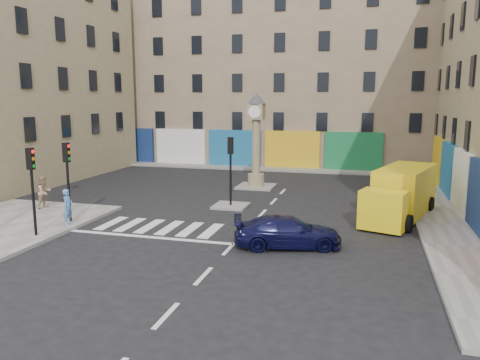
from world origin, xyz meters
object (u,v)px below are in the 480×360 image
at_px(yellow_van, 401,193).
at_px(pedestrian_blue, 68,207).
at_px(clock_pillar, 256,134).
at_px(pedestrian_tan, 44,192).
at_px(traffic_light_left_near, 32,177).
at_px(traffic_light_left_far, 67,169).
at_px(traffic_light_island, 231,160).
at_px(navy_sedan, 288,232).

distance_m(yellow_van, pedestrian_blue, 15.97).
distance_m(clock_pillar, pedestrian_blue, 13.61).
relative_size(clock_pillar, pedestrian_tan, 3.58).
bearing_deg(traffic_light_left_near, clock_pillar, 65.45).
bearing_deg(pedestrian_tan, traffic_light_left_far, -113.80).
height_order(traffic_light_island, navy_sedan, traffic_light_island).
relative_size(traffic_light_left_far, clock_pillar, 0.61).
bearing_deg(clock_pillar, traffic_light_island, -90.00).
bearing_deg(pedestrian_blue, pedestrian_tan, 45.50).
xyz_separation_m(navy_sedan, yellow_van, (4.64, 6.16, 0.60)).
bearing_deg(traffic_light_left_far, yellow_van, 19.76).
xyz_separation_m(yellow_van, pedestrian_tan, (-18.01, -3.45, -0.22)).
distance_m(traffic_light_left_near, clock_pillar, 15.19).
bearing_deg(pedestrian_blue, yellow_van, -74.32).
bearing_deg(navy_sedan, traffic_light_island, 18.73).
distance_m(traffic_light_left_far, pedestrian_blue, 1.77).
xyz_separation_m(traffic_light_left_far, clock_pillar, (6.30, 11.40, 0.93)).
bearing_deg(pedestrian_tan, clock_pillar, -33.98).
bearing_deg(yellow_van, traffic_light_island, -161.73).
distance_m(yellow_van, pedestrian_tan, 18.34).
bearing_deg(clock_pillar, traffic_light_left_far, -118.94).
xyz_separation_m(traffic_light_island, pedestrian_blue, (-6.00, -5.95, -1.62)).
xyz_separation_m(clock_pillar, pedestrian_tan, (-9.21, -9.42, -2.55)).
bearing_deg(yellow_van, clock_pillar, 163.97).
relative_size(clock_pillar, yellow_van, 0.87).
height_order(yellow_van, pedestrian_blue, yellow_van).
height_order(traffic_light_left_far, pedestrian_tan, traffic_light_left_far).
bearing_deg(pedestrian_blue, navy_sedan, -97.32).
height_order(traffic_light_island, yellow_van, traffic_light_island).
relative_size(traffic_light_left_far, yellow_van, 0.53).
height_order(traffic_light_left_near, traffic_light_island, traffic_light_left_near).
bearing_deg(clock_pillar, pedestrian_tan, -134.34).
bearing_deg(clock_pillar, yellow_van, -34.13).
bearing_deg(traffic_light_island, traffic_light_left_far, -139.40).
bearing_deg(traffic_light_left_near, yellow_van, 27.38).
height_order(clock_pillar, pedestrian_blue, clock_pillar).
bearing_deg(traffic_light_left_near, traffic_light_island, 51.07).
relative_size(traffic_light_left_near, yellow_van, 0.53).
xyz_separation_m(clock_pillar, yellow_van, (8.81, -5.97, -2.33)).
distance_m(traffic_light_left_near, traffic_light_island, 10.03).
distance_m(traffic_light_island, pedestrian_blue, 8.60).
relative_size(traffic_light_left_far, pedestrian_tan, 2.17).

